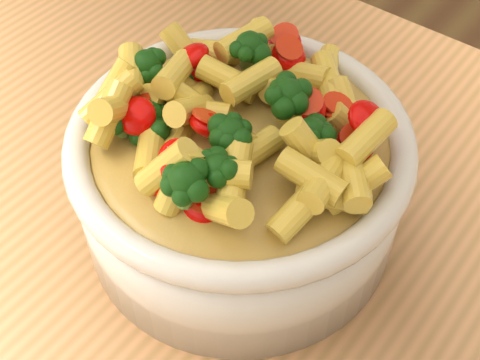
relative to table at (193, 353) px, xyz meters
The scene contains 3 objects.
table is the anchor object (origin of this frame).
serving_bowl 0.17m from the table, 94.84° to the left, with size 0.25×0.25×0.11m.
pasta_salad 0.23m from the table, 94.84° to the left, with size 0.19×0.19×0.04m.
Camera 1 is at (0.19, -0.19, 1.33)m, focal length 50.00 mm.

